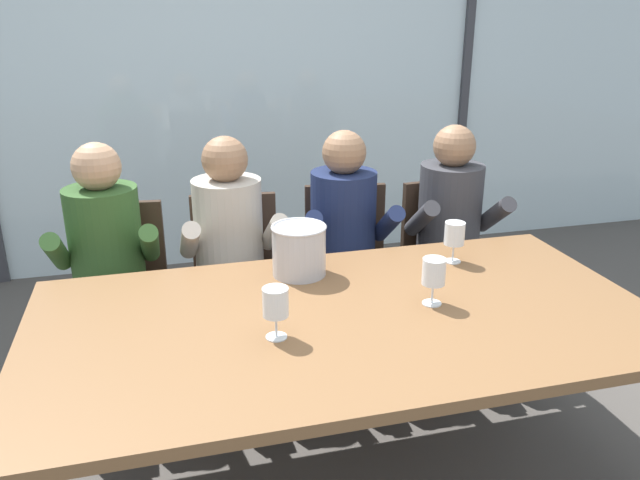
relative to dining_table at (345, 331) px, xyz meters
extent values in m
plane|color=#4C4742|center=(0.00, 1.00, -0.67)|extent=(14.00, 14.00, 0.00)
cube|color=silver|center=(0.00, 2.46, 0.63)|extent=(7.37, 0.03, 2.60)
cube|color=#38383D|center=(1.66, 2.44, 0.63)|extent=(0.06, 0.06, 2.60)
cube|color=#477A38|center=(0.00, 5.71, 0.20)|extent=(13.37, 2.40, 1.75)
cube|color=brown|center=(0.00, 0.00, 0.04)|extent=(2.17, 1.14, 0.04)
cylinder|color=brown|center=(-0.98, 0.47, -0.32)|extent=(0.07, 0.07, 0.69)
cylinder|color=brown|center=(0.98, 0.47, -0.32)|extent=(0.07, 0.07, 0.69)
cube|color=#332319|center=(-0.82, 0.90, -0.22)|extent=(0.49, 0.49, 0.03)
cube|color=#332319|center=(-0.80, 1.09, 0.00)|extent=(0.42, 0.09, 0.42)
cylinder|color=#332319|center=(-1.04, 0.73, -0.45)|extent=(0.04, 0.04, 0.44)
cylinder|color=#332319|center=(-0.66, 0.68, -0.45)|extent=(0.04, 0.04, 0.44)
cylinder|color=#332319|center=(-0.99, 1.11, -0.45)|extent=(0.04, 0.04, 0.44)
cylinder|color=#332319|center=(-0.61, 1.06, -0.45)|extent=(0.04, 0.04, 0.44)
cube|color=#332319|center=(-0.27, 0.89, -0.22)|extent=(0.49, 0.49, 0.03)
cube|color=#332319|center=(-0.25, 1.09, 0.00)|extent=(0.42, 0.08, 0.42)
cylinder|color=#332319|center=(-0.48, 0.72, -0.45)|extent=(0.04, 0.04, 0.44)
cylinder|color=#332319|center=(-0.10, 0.68, -0.45)|extent=(0.04, 0.04, 0.44)
cylinder|color=#332319|center=(-0.44, 1.10, -0.45)|extent=(0.04, 0.04, 0.44)
cylinder|color=#332319|center=(-0.06, 1.06, -0.45)|extent=(0.04, 0.04, 0.44)
cube|color=#332319|center=(0.31, 0.92, -0.22)|extent=(0.50, 0.50, 0.03)
cube|color=#332319|center=(0.34, 1.12, 0.00)|extent=(0.42, 0.10, 0.42)
cylinder|color=#332319|center=(0.09, 0.76, -0.45)|extent=(0.04, 0.04, 0.44)
cylinder|color=#332319|center=(0.47, 0.70, -0.45)|extent=(0.04, 0.04, 0.44)
cylinder|color=#332319|center=(0.15, 1.13, -0.45)|extent=(0.04, 0.04, 0.44)
cylinder|color=#332319|center=(0.52, 1.08, -0.45)|extent=(0.04, 0.04, 0.44)
cube|color=#332319|center=(0.87, 0.88, -0.22)|extent=(0.48, 0.48, 0.03)
cube|color=#332319|center=(0.85, 1.08, 0.00)|extent=(0.42, 0.08, 0.42)
cylinder|color=#332319|center=(0.70, 0.67, -0.45)|extent=(0.04, 0.04, 0.44)
cylinder|color=#332319|center=(1.08, 0.71, -0.45)|extent=(0.04, 0.04, 0.44)
cylinder|color=#332319|center=(0.66, 1.05, -0.45)|extent=(0.04, 0.04, 0.44)
cylinder|color=#332319|center=(1.04, 1.09, -0.45)|extent=(0.04, 0.04, 0.44)
cylinder|color=#2D5123|center=(-0.84, 0.92, 0.07)|extent=(0.32, 0.32, 0.52)
sphere|color=tan|center=(-0.84, 0.92, 0.43)|extent=(0.21, 0.21, 0.21)
cube|color=#47423D|center=(-0.93, 0.72, -0.19)|extent=(0.14, 0.40, 0.13)
cube|color=#47423D|center=(-0.75, 0.72, -0.19)|extent=(0.14, 0.40, 0.13)
cylinder|color=#47423D|center=(-0.93, 0.52, -0.44)|extent=(0.10, 0.10, 0.46)
cylinder|color=#47423D|center=(-0.75, 0.52, -0.44)|extent=(0.10, 0.10, 0.46)
cylinder|color=#2D5123|center=(-1.03, 0.80, 0.10)|extent=(0.08, 0.33, 0.26)
cylinder|color=#2D5123|center=(-0.65, 0.80, 0.10)|extent=(0.08, 0.33, 0.26)
cylinder|color=#B7AD9E|center=(-0.29, 0.92, 0.07)|extent=(0.33, 0.33, 0.52)
sphere|color=#936B4C|center=(-0.29, 0.92, 0.43)|extent=(0.21, 0.21, 0.21)
cube|color=#47423D|center=(-0.38, 0.72, -0.19)|extent=(0.14, 0.40, 0.13)
cube|color=#47423D|center=(-0.20, 0.72, -0.19)|extent=(0.14, 0.40, 0.13)
cylinder|color=#47423D|center=(-0.37, 0.52, -0.44)|extent=(0.10, 0.10, 0.46)
cylinder|color=#47423D|center=(-0.19, 0.52, -0.44)|extent=(0.10, 0.10, 0.46)
cylinder|color=#B7AD9E|center=(-0.48, 0.79, 0.10)|extent=(0.09, 0.33, 0.26)
cylinder|color=#B7AD9E|center=(-0.10, 0.81, 0.10)|extent=(0.09, 0.33, 0.26)
cylinder|color=#192347|center=(0.27, 0.92, 0.07)|extent=(0.34, 0.34, 0.52)
sphere|color=#936B4C|center=(0.27, 0.92, 0.43)|extent=(0.21, 0.21, 0.21)
cube|color=#47423D|center=(0.16, 0.73, -0.19)|extent=(0.16, 0.41, 0.13)
cube|color=#47423D|center=(0.34, 0.71, -0.19)|extent=(0.16, 0.41, 0.13)
cylinder|color=#47423D|center=(0.15, 0.53, -0.44)|extent=(0.10, 0.10, 0.46)
cylinder|color=#47423D|center=(0.33, 0.51, -0.44)|extent=(0.10, 0.10, 0.46)
cylinder|color=#192347|center=(0.07, 0.81, 0.10)|extent=(0.10, 0.33, 0.26)
cylinder|color=#192347|center=(0.45, 0.79, 0.10)|extent=(0.10, 0.33, 0.26)
cylinder|color=#38383D|center=(0.84, 0.92, 0.07)|extent=(0.35, 0.35, 0.52)
sphere|color=#936B4C|center=(0.84, 0.92, 0.43)|extent=(0.21, 0.21, 0.21)
cube|color=#47423D|center=(0.73, 0.73, -0.19)|extent=(0.17, 0.41, 0.13)
cube|color=#47423D|center=(0.91, 0.71, -0.19)|extent=(0.17, 0.41, 0.13)
cylinder|color=#47423D|center=(0.71, 0.53, -0.44)|extent=(0.10, 0.10, 0.46)
cylinder|color=#47423D|center=(0.89, 0.51, -0.44)|extent=(0.10, 0.10, 0.46)
cylinder|color=#38383D|center=(0.64, 0.82, 0.10)|extent=(0.11, 0.33, 0.26)
cylinder|color=#38383D|center=(1.02, 0.78, 0.10)|extent=(0.11, 0.33, 0.26)
cylinder|color=#B7B7BC|center=(-0.08, 0.39, 0.16)|extent=(0.21, 0.21, 0.20)
torus|color=silver|center=(-0.08, 0.39, 0.26)|extent=(0.22, 0.22, 0.01)
cylinder|color=silver|center=(0.32, 0.00, 0.07)|extent=(0.07, 0.07, 0.00)
cylinder|color=silver|center=(0.32, 0.00, 0.11)|extent=(0.01, 0.01, 0.07)
cylinder|color=silver|center=(0.32, 0.00, 0.19)|extent=(0.08, 0.08, 0.09)
cylinder|color=#E0D184|center=(0.32, 0.00, 0.16)|extent=(0.07, 0.07, 0.04)
cylinder|color=silver|center=(-0.26, -0.10, 0.07)|extent=(0.07, 0.07, 0.00)
cylinder|color=silver|center=(-0.26, -0.10, 0.11)|extent=(0.01, 0.01, 0.07)
cylinder|color=silver|center=(-0.26, -0.10, 0.19)|extent=(0.08, 0.08, 0.09)
cylinder|color=#560C1E|center=(-0.26, -0.10, 0.16)|extent=(0.07, 0.07, 0.04)
cylinder|color=silver|center=(0.57, 0.35, 0.07)|extent=(0.07, 0.07, 0.00)
cylinder|color=silver|center=(0.57, 0.35, 0.11)|extent=(0.01, 0.01, 0.07)
cylinder|color=silver|center=(0.57, 0.35, 0.19)|extent=(0.08, 0.08, 0.09)
cylinder|color=#E0D184|center=(0.57, 0.35, 0.16)|extent=(0.07, 0.07, 0.04)
camera|label=1|loc=(-0.58, -1.86, 1.06)|focal=35.10mm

